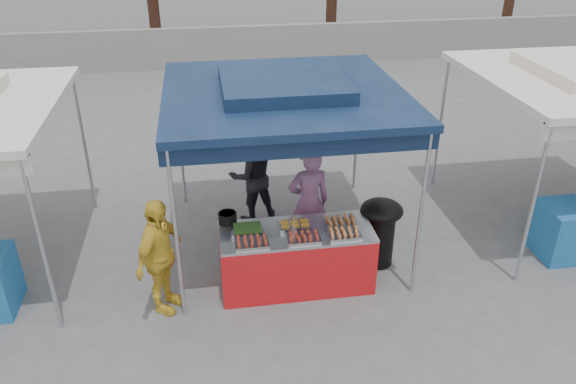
{
  "coord_description": "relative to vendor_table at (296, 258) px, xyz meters",
  "views": [
    {
      "loc": [
        -1.07,
        -6.19,
        4.71
      ],
      "look_at": [
        0.0,
        0.6,
        1.05
      ],
      "focal_mm": 35.0,
      "sensor_mm": 36.0,
      "label": 1
    }
  ],
  "objects": [
    {
      "name": "customer_person",
      "position": [
        -1.74,
        -0.23,
        0.36
      ],
      "size": [
        0.78,
        0.99,
        1.56
      ],
      "primitive_type": "imported",
      "rotation": [
        0.0,
        0.0,
        1.07
      ],
      "color": "gold",
      "rests_on": "ground_plane"
    },
    {
      "name": "food_tray_fl",
      "position": [
        -0.6,
        -0.24,
        0.46
      ],
      "size": [
        0.42,
        0.3,
        0.07
      ],
      "color": "#B8B9BD",
      "rests_on": "vendor_table"
    },
    {
      "name": "cooking_pot",
      "position": [
        -0.87,
        0.35,
        0.5
      ],
      "size": [
        0.25,
        0.25,
        0.14
      ],
      "primitive_type": "cylinder",
      "color": "black",
      "rests_on": "vendor_table"
    },
    {
      "name": "food_tray_bm",
      "position": [
        -0.01,
        0.09,
        0.46
      ],
      "size": [
        0.42,
        0.3,
        0.07
      ],
      "color": "#B8B9BD",
      "rests_on": "vendor_table"
    },
    {
      "name": "food_tray_fr",
      "position": [
        0.58,
        -0.23,
        0.46
      ],
      "size": [
        0.42,
        0.3,
        0.07
      ],
      "color": "#B8B9BD",
      "rests_on": "vendor_table"
    },
    {
      "name": "crate_stacked",
      "position": [
        0.24,
        0.55,
        0.04
      ],
      "size": [
        0.49,
        0.34,
        0.29
      ],
      "primitive_type": "cube",
      "color": "#123996",
      "rests_on": "crate_right"
    },
    {
      "name": "wok_burner",
      "position": [
        1.25,
        0.32,
        0.17
      ],
      "size": [
        0.59,
        0.59,
        1.0
      ],
      "rotation": [
        0.0,
        0.0,
        0.12
      ],
      "color": "black",
      "rests_on": "ground_plane"
    },
    {
      "name": "ground_plane",
      "position": [
        0.0,
        0.1,
        -0.43
      ],
      "size": [
        80.0,
        80.0,
        0.0
      ],
      "primitive_type": "plane",
      "color": "#535355"
    },
    {
      "name": "main_canopy",
      "position": [
        0.0,
        1.07,
        1.94
      ],
      "size": [
        3.2,
        3.2,
        2.57
      ],
      "color": "#ADADB4",
      "rests_on": "ground_plane"
    },
    {
      "name": "vendor_woman",
      "position": [
        0.31,
        0.75,
        0.41
      ],
      "size": [
        0.64,
        0.46,
        1.66
      ],
      "primitive_type": "imported",
      "rotation": [
        0.0,
        0.0,
        3.24
      ],
      "color": "#7F5077",
      "rests_on": "ground_plane"
    },
    {
      "name": "back_wall",
      "position": [
        0.0,
        11.1,
        0.17
      ],
      "size": [
        40.0,
        0.25,
        1.2
      ],
      "primitive_type": "cube",
      "color": "slate",
      "rests_on": "ground_plane"
    },
    {
      "name": "vendor_table",
      "position": [
        0.0,
        0.0,
        0.0
      ],
      "size": [
        2.0,
        0.8,
        0.85
      ],
      "color": "#B31115",
      "rests_on": "ground_plane"
    },
    {
      "name": "helper_man",
      "position": [
        -0.39,
        1.86,
        0.35
      ],
      "size": [
        0.85,
        0.72,
        1.54
      ],
      "primitive_type": "imported",
      "rotation": [
        0.0,
        0.0,
        3.35
      ],
      "color": "black",
      "rests_on": "ground_plane"
    },
    {
      "name": "food_tray_bl",
      "position": [
        -0.63,
        0.08,
        0.46
      ],
      "size": [
        0.42,
        0.3,
        0.07
      ],
      "color": "#B8B9BD",
      "rests_on": "vendor_table"
    },
    {
      "name": "food_tray_br",
      "position": [
        0.6,
        0.08,
        0.46
      ],
      "size": [
        0.42,
        0.3,
        0.07
      ],
      "color": "#B8B9BD",
      "rests_on": "vendor_table"
    },
    {
      "name": "skewer_cup",
      "position": [
        -0.05,
        -0.12,
        0.48
      ],
      "size": [
        0.08,
        0.08,
        0.1
      ],
      "primitive_type": "cylinder",
      "color": "#ADADB4",
      "rests_on": "vendor_table"
    },
    {
      "name": "crate_left",
      "position": [
        -0.38,
        0.75,
        -0.29
      ],
      "size": [
        0.46,
        0.32,
        0.28
      ],
      "primitive_type": "cube",
      "color": "#123996",
      "rests_on": "ground_plane"
    },
    {
      "name": "crate_right",
      "position": [
        0.24,
        0.55,
        -0.27
      ],
      "size": [
        0.53,
        0.37,
        0.32
      ],
      "primitive_type": "cube",
      "color": "#123996",
      "rests_on": "ground_plane"
    },
    {
      "name": "food_tray_fm",
      "position": [
        0.05,
        -0.23,
        0.46
      ],
      "size": [
        0.42,
        0.3,
        0.07
      ],
      "color": "#B8B9BD",
      "rests_on": "vendor_table"
    }
  ]
}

